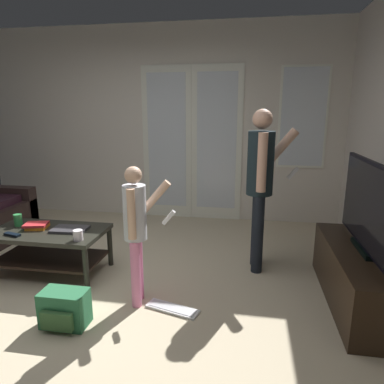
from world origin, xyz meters
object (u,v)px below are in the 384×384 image
object	(u,v)px
loose_keyboard	(172,309)
laptop_closed	(70,229)
person_adult	(261,177)
coffee_table	(49,242)
book_stack	(37,226)
cup_near_edge	(18,220)
person_child	(136,224)
flat_screen_tv	(368,207)
tv_stand	(359,277)
tv_remote_black	(12,235)
backpack	(64,309)
cup_by_laptop	(78,235)

from	to	relation	value
loose_keyboard	laptop_closed	size ratio (longest dim) A/B	1.40
person_adult	laptop_closed	xyz separation A→B (m)	(-1.79, -0.42, -0.49)
coffee_table	laptop_closed	distance (m)	0.26
book_stack	cup_near_edge	bearing A→B (deg)	170.45
person_child	book_stack	bearing A→B (deg)	161.27
flat_screen_tv	person_adult	distance (m)	0.97
loose_keyboard	laptop_closed	xyz separation A→B (m)	(-1.11, 0.46, 0.45)
tv_stand	laptop_closed	distance (m)	2.62
coffee_table	loose_keyboard	size ratio (longest dim) A/B	2.38
person_adult	person_child	size ratio (longest dim) A/B	1.37
flat_screen_tv	person_child	bearing A→B (deg)	-170.76
tv_stand	laptop_closed	xyz separation A→B (m)	(-2.61, 0.10, 0.23)
coffee_table	flat_screen_tv	distance (m)	2.87
person_child	loose_keyboard	world-z (taller)	person_child
tv_remote_black	book_stack	xyz separation A→B (m)	(0.10, 0.22, 0.02)
loose_keyboard	tv_remote_black	xyz separation A→B (m)	(-1.56, 0.24, 0.45)
coffee_table	cup_near_edge	world-z (taller)	cup_near_edge
backpack	cup_by_laptop	distance (m)	0.69
loose_keyboard	cup_near_edge	world-z (taller)	cup_near_edge
flat_screen_tv	cup_by_laptop	xyz separation A→B (m)	(-2.41, -0.12, -0.34)
cup_near_edge	tv_remote_black	xyz separation A→B (m)	(0.12, -0.26, -0.05)
person_adult	laptop_closed	world-z (taller)	person_adult
coffee_table	book_stack	size ratio (longest dim) A/B	4.49
coffee_table	loose_keyboard	bearing A→B (deg)	-18.08
person_adult	backpack	xyz separation A→B (m)	(-1.43, -1.22, -0.81)
tv_stand	cup_by_laptop	bearing A→B (deg)	-177.13
cup_by_laptop	cup_near_edge	bearing A→B (deg)	161.40
flat_screen_tv	cup_near_edge	xyz separation A→B (m)	(-3.18, 0.14, -0.33)
tv_stand	cup_near_edge	distance (m)	3.20
tv_remote_black	book_stack	size ratio (longest dim) A/B	0.70
laptop_closed	cup_by_laptop	size ratio (longest dim) A/B	3.49
person_child	backpack	distance (m)	0.82
tv_stand	loose_keyboard	size ratio (longest dim) A/B	2.95
cup_near_edge	tv_remote_black	size ratio (longest dim) A/B	0.70
person_adult	tv_stand	bearing A→B (deg)	-32.78
person_child	laptop_closed	bearing A→B (deg)	154.18
person_adult	book_stack	size ratio (longest dim) A/B	6.53
cup_by_laptop	book_stack	size ratio (longest dim) A/B	0.39
coffee_table	backpack	size ratio (longest dim) A/B	3.20
tv_stand	laptop_closed	size ratio (longest dim) A/B	4.13
coffee_table	person_child	size ratio (longest dim) A/B	0.94
person_adult	cup_near_edge	xyz separation A→B (m)	(-2.37, -0.39, -0.44)
person_adult	loose_keyboard	bearing A→B (deg)	-127.58
tv_stand	cup_by_laptop	xyz separation A→B (m)	(-2.41, -0.12, 0.26)
coffee_table	tv_stand	world-z (taller)	tv_stand
backpack	tv_remote_black	distance (m)	1.05
book_stack	tv_stand	bearing A→B (deg)	-1.99
person_child	cup_near_edge	size ratio (longest dim) A/B	9.67
laptop_closed	book_stack	distance (m)	0.35
laptop_closed	tv_remote_black	xyz separation A→B (m)	(-0.45, -0.22, -0.00)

